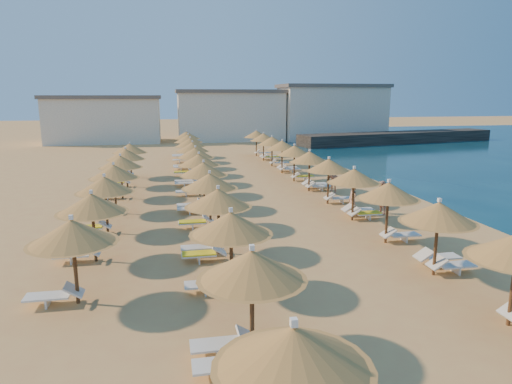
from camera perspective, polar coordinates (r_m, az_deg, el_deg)
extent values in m
plane|color=tan|center=(21.76, 4.87, -5.39)|extent=(220.00, 220.00, 0.00)
cube|color=black|center=(66.90, 17.40, 6.53)|extent=(30.20, 9.85, 1.50)
cube|color=white|center=(67.82, -18.37, 8.44)|extent=(15.00, 8.00, 6.00)
cube|color=#59514C|center=(67.73, -18.55, 11.18)|extent=(15.60, 8.48, 0.50)
cube|color=white|center=(68.08, -3.27, 9.37)|extent=(15.00, 8.00, 6.80)
cube|color=#59514C|center=(68.02, -3.31, 12.45)|extent=(15.60, 8.48, 0.50)
cube|color=white|center=(70.64, 9.36, 9.66)|extent=(15.00, 8.00, 7.60)
cube|color=#59514C|center=(70.60, 9.47, 12.94)|extent=(15.60, 8.48, 0.50)
cylinder|color=brown|center=(17.94, 21.55, -6.25)|extent=(0.12, 0.12, 2.26)
cone|color=#9D5D2D|center=(17.60, 21.86, -2.35)|extent=(2.59, 2.59, 0.75)
cone|color=#9D5D2D|center=(17.68, 21.78, -3.35)|extent=(2.79, 2.79, 0.12)
cube|color=white|center=(17.51, 21.97, -0.94)|extent=(0.12, 0.12, 0.14)
cylinder|color=brown|center=(21.12, 16.04, -3.17)|extent=(0.12, 0.12, 2.26)
cone|color=#9D5D2D|center=(20.84, 16.24, 0.16)|extent=(2.59, 2.59, 0.75)
cone|color=#9D5D2D|center=(20.90, 16.19, -0.69)|extent=(2.79, 2.79, 0.12)
cube|color=white|center=(20.75, 16.31, 1.37)|extent=(0.12, 0.12, 0.14)
cylinder|color=brown|center=(24.49, 12.03, -0.91)|extent=(0.12, 0.12, 2.26)
cone|color=#9D5D2D|center=(24.25, 12.16, 1.99)|extent=(2.59, 2.59, 0.75)
cone|color=#9D5D2D|center=(24.30, 12.12, 1.25)|extent=(2.79, 2.79, 0.12)
cube|color=white|center=(24.18, 12.20, 3.03)|extent=(0.12, 0.12, 0.14)
cylinder|color=brown|center=(27.98, 9.01, 0.81)|extent=(0.12, 0.12, 2.26)
cone|color=#9D5D2D|center=(27.77, 9.09, 3.35)|extent=(2.59, 2.59, 0.75)
cone|color=#9D5D2D|center=(27.81, 9.07, 2.71)|extent=(2.79, 2.79, 0.12)
cube|color=white|center=(27.70, 9.12, 4.26)|extent=(0.12, 0.12, 0.14)
cylinder|color=brown|center=(31.55, 6.66, 2.14)|extent=(0.12, 0.12, 2.26)
cone|color=#9D5D2D|center=(31.36, 6.72, 4.40)|extent=(2.59, 2.59, 0.75)
cone|color=#9D5D2D|center=(31.40, 6.70, 3.83)|extent=(2.79, 2.79, 0.12)
cube|color=white|center=(31.30, 6.74, 5.21)|extent=(0.12, 0.12, 0.14)
cylinder|color=brown|center=(35.17, 4.79, 3.19)|extent=(0.12, 0.12, 2.26)
cone|color=#9D5D2D|center=(35.00, 4.83, 5.22)|extent=(2.59, 2.59, 0.75)
cone|color=#9D5D2D|center=(35.04, 4.82, 4.71)|extent=(2.79, 2.79, 0.12)
cube|color=white|center=(34.95, 4.84, 5.95)|extent=(0.12, 0.12, 0.14)
cylinder|color=brown|center=(38.84, 3.27, 4.04)|extent=(0.12, 0.12, 2.26)
cone|color=#9D5D2D|center=(38.68, 3.29, 5.89)|extent=(2.59, 2.59, 0.75)
cone|color=#9D5D2D|center=(38.72, 3.29, 5.42)|extent=(2.79, 2.79, 0.12)
cube|color=white|center=(38.64, 3.30, 6.54)|extent=(0.12, 0.12, 0.14)
cylinder|color=brown|center=(42.53, 2.01, 4.75)|extent=(0.12, 0.12, 2.26)
cone|color=#9D5D2D|center=(42.39, 2.02, 6.43)|extent=(2.59, 2.59, 0.75)
cone|color=#9D5D2D|center=(42.42, 2.02, 6.01)|extent=(2.79, 2.79, 0.12)
cube|color=white|center=(42.35, 2.03, 7.03)|extent=(0.12, 0.12, 0.14)
cylinder|color=brown|center=(46.25, 0.95, 5.34)|extent=(0.12, 0.12, 2.26)
cone|color=#9D5D2D|center=(46.12, 0.95, 6.89)|extent=(2.59, 2.59, 0.75)
cone|color=#9D5D2D|center=(46.15, 0.95, 6.50)|extent=(2.79, 2.79, 0.12)
cube|color=white|center=(46.08, 0.96, 7.44)|extent=(0.12, 0.12, 0.14)
cylinder|color=brown|center=(49.98, 0.05, 5.84)|extent=(0.12, 0.12, 2.26)
cone|color=#9D5D2D|center=(49.86, 0.05, 7.27)|extent=(2.59, 2.59, 0.75)
cone|color=#9D5D2D|center=(49.89, 0.05, 6.91)|extent=(2.79, 2.79, 0.12)
cube|color=white|center=(49.83, 0.05, 7.79)|extent=(0.12, 0.12, 0.14)
cone|color=#9D5D2D|center=(8.03, 4.70, -18.76)|extent=(2.59, 2.59, 0.75)
cone|color=#9D5D2D|center=(8.19, 4.66, -20.66)|extent=(2.79, 2.79, 0.12)
cube|color=white|center=(7.81, 4.76, -15.94)|extent=(0.12, 0.12, 0.14)
cylinder|color=brown|center=(11.91, -0.50, -14.73)|extent=(0.12, 0.12, 2.26)
cone|color=#9D5D2D|center=(11.40, -0.51, -9.08)|extent=(2.59, 2.59, 0.75)
cone|color=#9D5D2D|center=(11.52, -0.51, -10.55)|extent=(2.79, 2.79, 0.12)
cube|color=white|center=(11.25, -0.52, -6.96)|extent=(0.12, 0.12, 0.14)
cylinder|color=brown|center=(15.39, -3.10, -8.39)|extent=(0.12, 0.12, 2.26)
cone|color=#9D5D2D|center=(15.00, -3.16, -3.89)|extent=(2.59, 2.59, 0.75)
cone|color=#9D5D2D|center=(15.09, -3.14, -5.05)|extent=(2.79, 2.79, 0.12)
cube|color=white|center=(14.88, -3.18, -2.24)|extent=(0.12, 0.12, 0.14)
cylinder|color=brown|center=(19.00, -4.69, -4.42)|extent=(0.12, 0.12, 2.26)
cone|color=#9D5D2D|center=(18.69, -4.75, -0.72)|extent=(2.59, 2.59, 0.75)
cone|color=#9D5D2D|center=(18.76, -4.73, -1.67)|extent=(2.79, 2.79, 0.12)
cube|color=white|center=(18.59, -4.77, 0.62)|extent=(0.12, 0.12, 0.14)
cylinder|color=brown|center=(22.69, -5.75, -1.72)|extent=(0.12, 0.12, 2.26)
cone|color=#9D5D2D|center=(22.42, -5.81, 1.40)|extent=(2.59, 2.59, 0.75)
cone|color=#9D5D2D|center=(22.48, -5.80, 0.60)|extent=(2.79, 2.79, 0.12)
cube|color=white|center=(22.35, -5.84, 2.52)|extent=(0.12, 0.12, 0.14)
cylinder|color=brown|center=(26.42, -6.51, 0.22)|extent=(0.12, 0.12, 2.26)
cone|color=#9D5D2D|center=(26.19, -6.57, 2.91)|extent=(2.59, 2.59, 0.75)
cone|color=#9D5D2D|center=(26.24, -6.56, 2.22)|extent=(2.79, 2.79, 0.12)
cube|color=white|center=(26.12, -6.60, 3.87)|extent=(0.12, 0.12, 0.14)
cylinder|color=brown|center=(30.17, -7.08, 1.67)|extent=(0.12, 0.12, 2.26)
cone|color=#9D5D2D|center=(29.97, -7.14, 4.04)|extent=(2.59, 2.59, 0.75)
cone|color=#9D5D2D|center=(30.02, -7.13, 3.44)|extent=(2.79, 2.79, 0.12)
cube|color=white|center=(29.91, -7.17, 4.88)|extent=(0.12, 0.12, 0.14)
cylinder|color=brown|center=(33.94, -7.53, 2.81)|extent=(0.12, 0.12, 2.26)
cone|color=#9D5D2D|center=(33.77, -7.59, 4.91)|extent=(2.59, 2.59, 0.75)
cone|color=#9D5D2D|center=(33.81, -7.57, 4.38)|extent=(2.79, 2.79, 0.12)
cube|color=white|center=(33.71, -7.61, 5.66)|extent=(0.12, 0.12, 0.14)
cylinder|color=brown|center=(37.72, -7.89, 3.72)|extent=(0.12, 0.12, 2.26)
cone|color=#9D5D2D|center=(37.57, -7.94, 5.61)|extent=(2.59, 2.59, 0.75)
cone|color=#9D5D2D|center=(37.60, -7.93, 5.13)|extent=(2.79, 2.79, 0.12)
cube|color=white|center=(37.52, -7.96, 6.29)|extent=(0.12, 0.12, 0.14)
cylinder|color=brown|center=(41.52, -8.18, 4.46)|extent=(0.12, 0.12, 2.26)
cone|color=#9D5D2D|center=(41.37, -8.23, 6.18)|extent=(2.59, 2.59, 0.75)
cone|color=#9D5D2D|center=(41.41, -8.22, 5.75)|extent=(2.79, 2.79, 0.12)
cube|color=white|center=(41.33, -8.25, 6.80)|extent=(0.12, 0.12, 0.14)
cylinder|color=brown|center=(45.32, -8.42, 5.07)|extent=(0.12, 0.12, 2.26)
cone|color=#9D5D2D|center=(45.19, -8.47, 6.66)|extent=(2.59, 2.59, 0.75)
cone|color=#9D5D2D|center=(45.22, -8.46, 6.26)|extent=(2.79, 2.79, 0.12)
cube|color=white|center=(45.15, -8.49, 7.22)|extent=(0.12, 0.12, 0.14)
cylinder|color=brown|center=(49.12, -8.63, 5.60)|extent=(0.12, 0.12, 2.26)
cone|color=#9D5D2D|center=(49.00, -8.67, 7.06)|extent=(2.59, 2.59, 0.75)
cone|color=#9D5D2D|center=(49.03, -8.66, 6.69)|extent=(2.79, 2.79, 0.12)
cube|color=white|center=(48.97, -8.69, 7.58)|extent=(0.12, 0.12, 0.14)
cylinder|color=brown|center=(15.56, -21.63, -9.02)|extent=(0.12, 0.12, 2.26)
cone|color=#9D5D2D|center=(15.18, -22.00, -4.58)|extent=(2.59, 2.59, 0.75)
cone|color=#9D5D2D|center=(15.27, -21.91, -5.71)|extent=(2.79, 2.79, 0.12)
cube|color=white|center=(15.06, -22.13, -2.95)|extent=(0.12, 0.12, 0.14)
cylinder|color=brown|center=(19.15, -19.58, -4.97)|extent=(0.12, 0.12, 2.26)
cone|color=#9D5D2D|center=(18.83, -19.84, -1.31)|extent=(2.59, 2.59, 0.75)
cone|color=#9D5D2D|center=(18.90, -19.77, -2.24)|extent=(2.79, 2.79, 0.12)
cube|color=white|center=(18.74, -19.94, 0.02)|extent=(0.12, 0.12, 0.14)
cylinder|color=brown|center=(22.81, -18.19, -2.20)|extent=(0.12, 0.12, 2.26)
cone|color=#9D5D2D|center=(22.55, -18.40, 0.90)|extent=(2.59, 2.59, 0.75)
cone|color=#9D5D2D|center=(22.61, -18.34, 0.11)|extent=(2.79, 2.79, 0.12)
cube|color=white|center=(22.47, -18.47, 2.01)|extent=(0.12, 0.12, 0.14)
cylinder|color=brown|center=(26.52, -17.19, -0.20)|extent=(0.12, 0.12, 2.26)
cone|color=#9D5D2D|center=(26.29, -17.36, 2.47)|extent=(2.59, 2.59, 0.75)
cone|color=#9D5D2D|center=(26.35, -17.32, 1.79)|extent=(2.79, 2.79, 0.12)
cube|color=white|center=(26.23, -17.42, 3.43)|extent=(0.12, 0.12, 0.14)
cylinder|color=brown|center=(30.26, -16.44, 1.30)|extent=(0.12, 0.12, 2.26)
cone|color=#9D5D2D|center=(30.06, -16.58, 3.65)|extent=(2.59, 2.59, 0.75)
cone|color=#9D5D2D|center=(30.11, -16.54, 3.06)|extent=(2.79, 2.79, 0.12)
cube|color=white|center=(30.01, -16.63, 4.50)|extent=(0.12, 0.12, 0.14)
cylinder|color=brown|center=(34.02, -15.85, 2.48)|extent=(0.12, 0.12, 2.26)
cone|color=#9D5D2D|center=(33.85, -15.97, 4.57)|extent=(2.59, 2.59, 0.75)
cone|color=#9D5D2D|center=(33.89, -15.94, 4.04)|extent=(2.79, 2.79, 0.12)
cube|color=white|center=(33.80, -16.02, 5.32)|extent=(0.12, 0.12, 0.14)
cylinder|color=brown|center=(37.80, -15.38, 3.42)|extent=(0.12, 0.12, 2.26)
cone|color=#9D5D2D|center=(37.64, -15.49, 5.30)|extent=(2.59, 2.59, 0.75)
cone|color=#9D5D2D|center=(37.68, -15.46, 4.83)|extent=(2.79, 2.79, 0.12)
cube|color=white|center=(37.59, -15.52, 5.98)|extent=(0.12, 0.12, 0.14)
cube|color=white|center=(12.19, -4.89, -18.44)|extent=(1.37, 0.64, 0.06)
cube|color=white|center=(12.27, -4.87, -19.08)|extent=(0.06, 0.58, 0.32)
cube|color=white|center=(12.21, -0.98, -17.57)|extent=(0.58, 0.64, 0.40)
cube|color=white|center=(11.42, -4.37, -20.70)|extent=(1.37, 0.64, 0.06)
cube|color=white|center=(11.51, -4.36, -21.37)|extent=(0.06, 0.58, 0.32)
cube|color=white|center=(11.45, -0.16, -19.76)|extent=(0.58, 0.64, 0.40)
cube|color=white|center=(18.68, 23.72, -8.34)|extent=(1.37, 0.64, 0.06)
cube|color=white|center=(18.73, 23.68, -8.80)|extent=(0.06, 0.58, 0.32)
cube|color=white|center=(18.20, 21.66, -8.22)|extent=(0.58, 0.64, 0.40)
cube|color=white|center=(19.38, 22.22, -7.49)|extent=(1.37, 0.64, 0.06)
cube|color=white|center=(19.43, 22.18, -7.93)|extent=(0.06, 0.58, 0.32)
cube|color=white|center=(18.92, 20.20, -7.35)|extent=(0.58, 0.64, 0.40)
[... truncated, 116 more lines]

